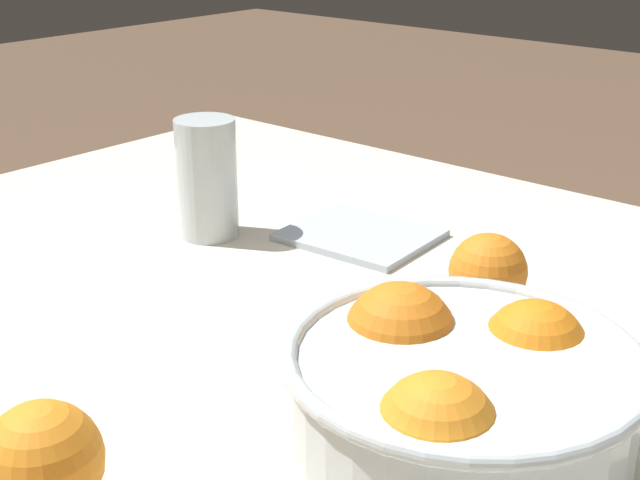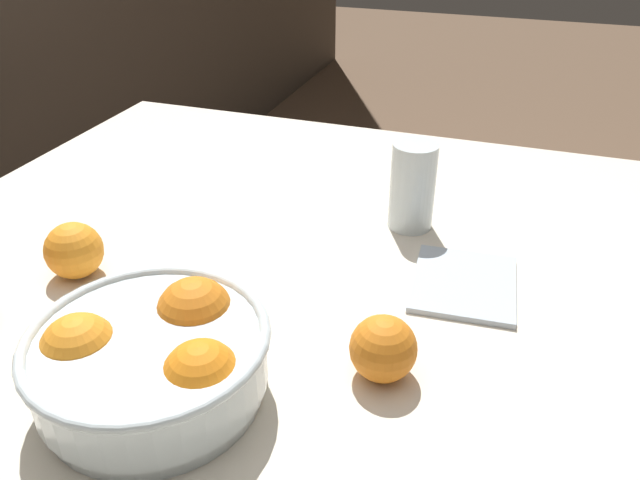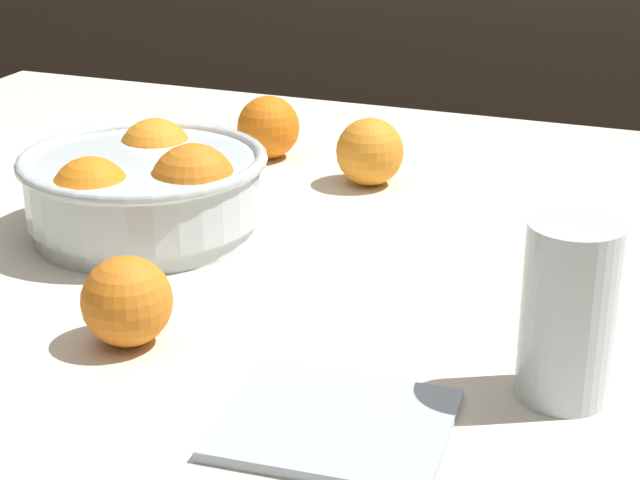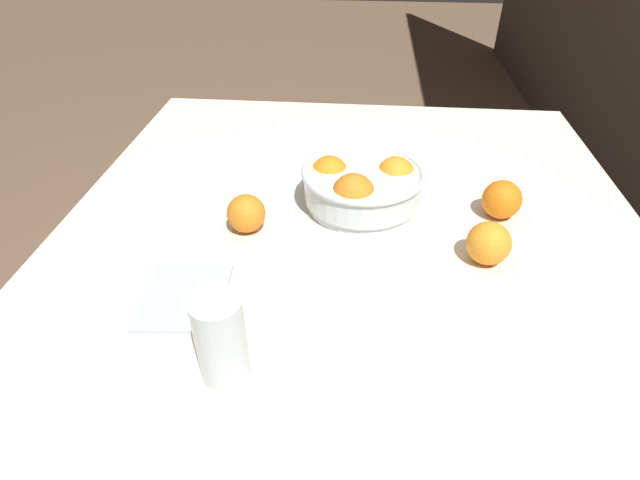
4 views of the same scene
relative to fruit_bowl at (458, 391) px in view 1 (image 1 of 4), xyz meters
name	(u,v)px [view 1 (image 1 of 4)]	position (x,y,z in m)	size (l,w,h in m)	color
dining_table	(319,448)	(0.14, -0.02, -0.12)	(1.36, 1.13, 0.77)	beige
fruit_bowl	(458,391)	(0.00, 0.00, 0.00)	(0.24, 0.24, 0.10)	silver
juice_glass	(207,183)	(0.43, -0.17, 0.01)	(0.07, 0.07, 0.13)	#F4A314
orange_loose_front	(488,272)	(0.10, -0.21, -0.01)	(0.07, 0.07, 0.07)	orange
orange_loose_aside	(43,461)	(0.16, 0.22, -0.01)	(0.08, 0.08, 0.08)	orange
napkin	(360,235)	(0.30, -0.27, -0.04)	(0.15, 0.13, 0.01)	silver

